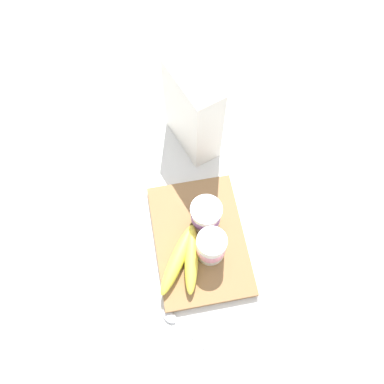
{
  "coord_description": "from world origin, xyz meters",
  "views": [
    {
      "loc": [
        0.29,
        -0.07,
        0.94
      ],
      "look_at": [
        -0.11,
        0.0,
        0.07
      ],
      "focal_mm": 36.4,
      "sensor_mm": 36.0,
      "label": 1
    }
  ],
  "objects_px": {
    "yogurt_cup_front": "(206,215)",
    "spoon": "(179,325)",
    "cereal_box": "(193,111)",
    "cutting_board": "(200,240)",
    "yogurt_cup_back": "(211,247)",
    "banana_bunch": "(184,259)"
  },
  "relations": [
    {
      "from": "cutting_board",
      "to": "spoon",
      "type": "distance_m",
      "value": 0.21
    },
    {
      "from": "cereal_box",
      "to": "banana_bunch",
      "type": "relative_size",
      "value": 1.45
    },
    {
      "from": "cereal_box",
      "to": "spoon",
      "type": "height_order",
      "value": "cereal_box"
    },
    {
      "from": "cutting_board",
      "to": "spoon",
      "type": "bearing_deg",
      "value": -24.24
    },
    {
      "from": "cereal_box",
      "to": "yogurt_cup_back",
      "type": "relative_size",
      "value": 2.77
    },
    {
      "from": "yogurt_cup_front",
      "to": "spoon",
      "type": "distance_m",
      "value": 0.26
    },
    {
      "from": "yogurt_cup_back",
      "to": "banana_bunch",
      "type": "xyz_separation_m",
      "value": [
        0.01,
        -0.07,
        -0.03
      ]
    },
    {
      "from": "banana_bunch",
      "to": "spoon",
      "type": "height_order",
      "value": "banana_bunch"
    },
    {
      "from": "spoon",
      "to": "yogurt_cup_back",
      "type": "bearing_deg",
      "value": 145.42
    },
    {
      "from": "cereal_box",
      "to": "yogurt_cup_front",
      "type": "height_order",
      "value": "cereal_box"
    },
    {
      "from": "banana_bunch",
      "to": "spoon",
      "type": "xyz_separation_m",
      "value": [
        0.14,
        -0.04,
        -0.03
      ]
    },
    {
      "from": "cutting_board",
      "to": "yogurt_cup_front",
      "type": "bearing_deg",
      "value": 152.06
    },
    {
      "from": "cutting_board",
      "to": "yogurt_cup_front",
      "type": "relative_size",
      "value": 3.95
    },
    {
      "from": "cutting_board",
      "to": "yogurt_cup_back",
      "type": "distance_m",
      "value": 0.07
    },
    {
      "from": "cutting_board",
      "to": "cereal_box",
      "type": "xyz_separation_m",
      "value": [
        -0.3,
        0.04,
        0.12
      ]
    },
    {
      "from": "yogurt_cup_back",
      "to": "yogurt_cup_front",
      "type": "bearing_deg",
      "value": 177.26
    },
    {
      "from": "cereal_box",
      "to": "cutting_board",
      "type": "bearing_deg",
      "value": 152.91
    },
    {
      "from": "cereal_box",
      "to": "yogurt_cup_front",
      "type": "bearing_deg",
      "value": 156.73
    },
    {
      "from": "yogurt_cup_back",
      "to": "spoon",
      "type": "height_order",
      "value": "yogurt_cup_back"
    },
    {
      "from": "cutting_board",
      "to": "cereal_box",
      "type": "height_order",
      "value": "cereal_box"
    },
    {
      "from": "cereal_box",
      "to": "spoon",
      "type": "xyz_separation_m",
      "value": [
        0.49,
        -0.12,
        -0.12
      ]
    },
    {
      "from": "cutting_board",
      "to": "yogurt_cup_front",
      "type": "distance_m",
      "value": 0.07
    }
  ]
}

